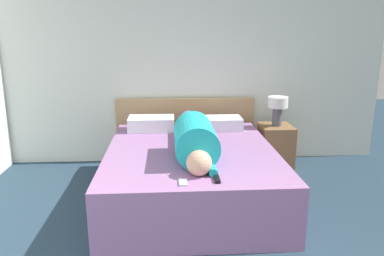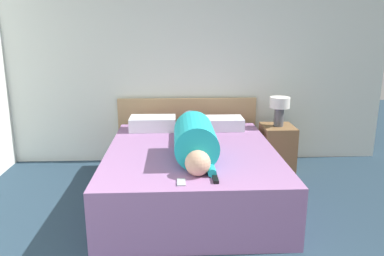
{
  "view_description": "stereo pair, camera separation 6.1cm",
  "coord_description": "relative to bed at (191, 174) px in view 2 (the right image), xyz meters",
  "views": [
    {
      "loc": [
        -0.07,
        -0.83,
        1.66
      ],
      "look_at": [
        0.15,
        2.52,
        0.78
      ],
      "focal_mm": 35.0,
      "sensor_mm": 36.0,
      "label": 1
    },
    {
      "loc": [
        -0.01,
        -0.83,
        1.66
      ],
      "look_at": [
        0.15,
        2.52,
        0.78
      ],
      "focal_mm": 35.0,
      "sensor_mm": 36.0,
      "label": 2
    }
  ],
  "objects": [
    {
      "name": "wall_back",
      "position": [
        -0.15,
        1.22,
        1.04
      ],
      "size": [
        5.35,
        0.06,
        2.6
      ],
      "color": "silver",
      "rests_on": "ground_plane"
    },
    {
      "name": "bed",
      "position": [
        0.0,
        0.0,
        0.0
      ],
      "size": [
        1.64,
        2.02,
        0.53
      ],
      "color": "#936699",
      "rests_on": "ground_plane"
    },
    {
      "name": "headboard",
      "position": [
        -0.0,
        1.15,
        0.15
      ],
      "size": [
        1.76,
        0.04,
        0.83
      ],
      "color": "tan",
      "rests_on": "ground_plane"
    },
    {
      "name": "nightstand",
      "position": [
        1.08,
        0.77,
        0.01
      ],
      "size": [
        0.38,
        0.42,
        0.55
      ],
      "color": "brown",
      "rests_on": "ground_plane"
    },
    {
      "name": "table_lamp",
      "position": [
        1.08,
        0.77,
        0.52
      ],
      "size": [
        0.24,
        0.24,
        0.35
      ],
      "color": "#4C4C51",
      "rests_on": "nightstand"
    },
    {
      "name": "person_lying",
      "position": [
        0.02,
        -0.15,
        0.42
      ],
      "size": [
        0.37,
        1.63,
        0.37
      ],
      "color": "tan",
      "rests_on": "bed"
    },
    {
      "name": "pillow_near_headboard",
      "position": [
        -0.42,
        0.74,
        0.34
      ],
      "size": [
        0.53,
        0.32,
        0.15
      ],
      "color": "white",
      "rests_on": "bed"
    },
    {
      "name": "pillow_second",
      "position": [
        0.39,
        0.74,
        0.33
      ],
      "size": [
        0.5,
        0.32,
        0.14
      ],
      "color": "white",
      "rests_on": "bed"
    },
    {
      "name": "tv_remote",
      "position": [
        0.15,
        -0.81,
        0.28
      ],
      "size": [
        0.04,
        0.15,
        0.02
      ],
      "color": "black",
      "rests_on": "bed"
    },
    {
      "name": "cell_phone",
      "position": [
        -0.11,
        -0.85,
        0.27
      ],
      "size": [
        0.06,
        0.13,
        0.01
      ],
      "color": "#B2B7BC",
      "rests_on": "bed"
    }
  ]
}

